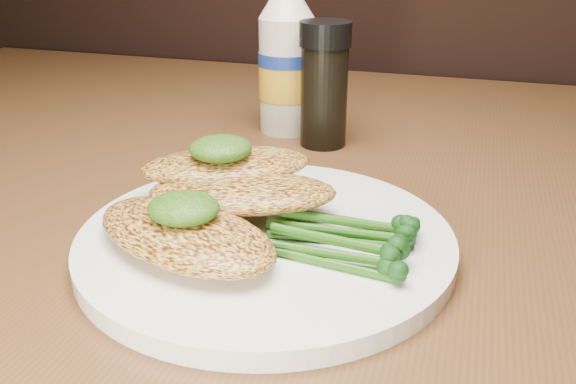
% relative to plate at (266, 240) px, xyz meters
% --- Properties ---
extents(plate, '(0.26, 0.26, 0.01)m').
position_rel_plate_xyz_m(plate, '(0.00, 0.00, 0.00)').
color(plate, white).
rests_on(plate, dining_table).
extents(chicken_front, '(0.16, 0.13, 0.02)m').
position_rel_plate_xyz_m(chicken_front, '(-0.04, -0.04, 0.02)').
color(chicken_front, gold).
rests_on(chicken_front, plate).
extents(chicken_mid, '(0.15, 0.10, 0.02)m').
position_rel_plate_xyz_m(chicken_mid, '(-0.02, 0.02, 0.03)').
color(chicken_mid, gold).
rests_on(chicken_mid, plate).
extents(chicken_back, '(0.15, 0.12, 0.02)m').
position_rel_plate_xyz_m(chicken_back, '(-0.05, 0.05, 0.03)').
color(chicken_back, gold).
rests_on(chicken_back, plate).
extents(pesto_front, '(0.05, 0.05, 0.02)m').
position_rel_plate_xyz_m(pesto_front, '(-0.04, -0.04, 0.04)').
color(pesto_front, '#0E3407').
rests_on(pesto_front, chicken_front).
extents(pesto_back, '(0.06, 0.06, 0.02)m').
position_rel_plate_xyz_m(pesto_back, '(-0.05, 0.04, 0.05)').
color(pesto_back, '#0E3407').
rests_on(pesto_back, chicken_back).
extents(broccolini_bundle, '(0.15, 0.14, 0.02)m').
position_rel_plate_xyz_m(broccolini_bundle, '(0.05, -0.00, 0.02)').
color(broccolini_bundle, '#245713').
rests_on(broccolini_bundle, plate).
extents(mayo_bottle, '(0.07, 0.07, 0.17)m').
position_rel_plate_xyz_m(mayo_bottle, '(-0.07, 0.26, 0.08)').
color(mayo_bottle, '#F0E5CB').
rests_on(mayo_bottle, dining_table).
extents(pepper_grinder, '(0.07, 0.07, 0.12)m').
position_rel_plate_xyz_m(pepper_grinder, '(-0.02, 0.23, 0.06)').
color(pepper_grinder, black).
rests_on(pepper_grinder, dining_table).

